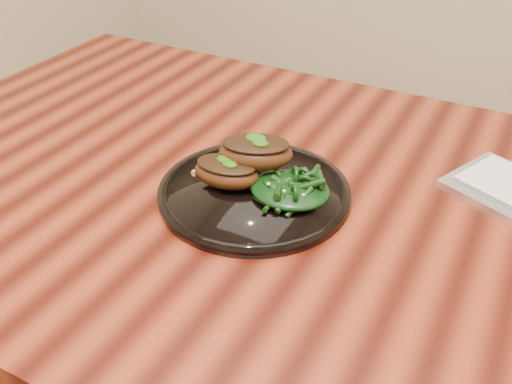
% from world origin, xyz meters
% --- Properties ---
extents(desk, '(1.60, 0.80, 0.75)m').
position_xyz_m(desk, '(0.00, 0.00, 0.67)').
color(desk, '#350D06').
rests_on(desk, ground).
extents(plate, '(0.26, 0.26, 0.02)m').
position_xyz_m(plate, '(-0.17, -0.03, 0.76)').
color(plate, black).
rests_on(plate, desk).
extents(lamb_chop_front, '(0.10, 0.07, 0.04)m').
position_xyz_m(lamb_chop_front, '(-0.21, -0.04, 0.79)').
color(lamb_chop_front, '#48220D').
rests_on(lamb_chop_front, plate).
extents(lamb_chop_back, '(0.12, 0.10, 0.05)m').
position_xyz_m(lamb_chop_back, '(-0.18, -0.01, 0.81)').
color(lamb_chop_back, '#48220D').
rests_on(lamb_chop_back, plate).
extents(herb_smear, '(0.08, 0.05, 0.01)m').
position_xyz_m(herb_smear, '(-0.20, 0.02, 0.77)').
color(herb_smear, '#174507').
rests_on(herb_smear, plate).
extents(greens_heap, '(0.11, 0.10, 0.04)m').
position_xyz_m(greens_heap, '(-0.12, -0.03, 0.78)').
color(greens_heap, black).
rests_on(greens_heap, plate).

